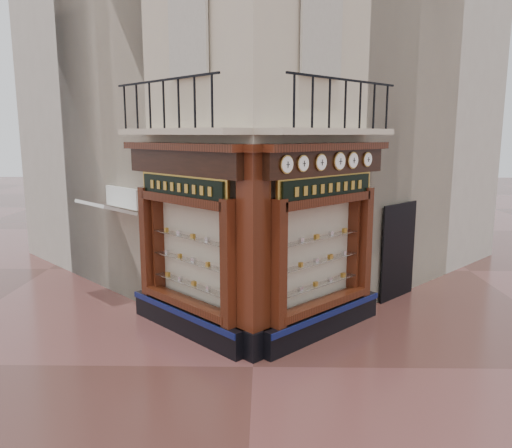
{
  "coord_description": "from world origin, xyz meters",
  "views": [
    {
      "loc": [
        0.2,
        -8.41,
        4.16
      ],
      "look_at": [
        0.02,
        2.0,
        2.27
      ],
      "focal_mm": 35.0,
      "sensor_mm": 36.0,
      "label": 1
    }
  ],
  "objects_px": {
    "clock_d": "(339,161)",
    "clock_f": "(367,159)",
    "clock_a": "(287,164)",
    "signboard_right": "(328,188)",
    "clock_e": "(353,160)",
    "awning": "(111,303)",
    "signboard_left": "(182,187)",
    "clock_c": "(321,162)",
    "corner_pilaster": "(254,256)",
    "clock_b": "(303,163)"
  },
  "relations": [
    {
      "from": "corner_pilaster",
      "to": "awning",
      "type": "distance_m",
      "value": 5.06
    },
    {
      "from": "clock_a",
      "to": "awning",
      "type": "bearing_deg",
      "value": 100.11
    },
    {
      "from": "clock_e",
      "to": "corner_pilaster",
      "type": "bearing_deg",
      "value": 169.95
    },
    {
      "from": "clock_a",
      "to": "clock_f",
      "type": "xyz_separation_m",
      "value": [
        1.79,
        1.79,
        -0.0
      ]
    },
    {
      "from": "corner_pilaster",
      "to": "clock_d",
      "type": "xyz_separation_m",
      "value": [
        1.68,
        1.08,
        1.67
      ]
    },
    {
      "from": "clock_f",
      "to": "signboard_left",
      "type": "relative_size",
      "value": 0.15
    },
    {
      "from": "awning",
      "to": "clock_d",
      "type": "bearing_deg",
      "value": -154.16
    },
    {
      "from": "clock_f",
      "to": "signboard_left",
      "type": "height_order",
      "value": "clock_f"
    },
    {
      "from": "clock_d",
      "to": "signboard_left",
      "type": "height_order",
      "value": "clock_d"
    },
    {
      "from": "clock_c",
      "to": "awning",
      "type": "bearing_deg",
      "value": 110.24
    },
    {
      "from": "clock_a",
      "to": "signboard_right",
      "type": "bearing_deg",
      "value": 4.7
    },
    {
      "from": "clock_f",
      "to": "signboard_right",
      "type": "xyz_separation_m",
      "value": [
        -0.92,
        -0.76,
        -0.52
      ]
    },
    {
      "from": "clock_c",
      "to": "clock_d",
      "type": "relative_size",
      "value": 0.9
    },
    {
      "from": "clock_e",
      "to": "signboard_left",
      "type": "relative_size",
      "value": 0.17
    },
    {
      "from": "clock_d",
      "to": "signboard_left",
      "type": "xyz_separation_m",
      "value": [
        -3.15,
        -0.07,
        -0.52
      ]
    },
    {
      "from": "corner_pilaster",
      "to": "clock_e",
      "type": "relative_size",
      "value": 11.5
    },
    {
      "from": "awning",
      "to": "signboard_left",
      "type": "bearing_deg",
      "value": -176.37
    },
    {
      "from": "clock_b",
      "to": "clock_f",
      "type": "bearing_deg",
      "value": 0.0
    },
    {
      "from": "signboard_left",
      "to": "clock_c",
      "type": "bearing_deg",
      "value": -142.24
    },
    {
      "from": "clock_d",
      "to": "signboard_left",
      "type": "distance_m",
      "value": 3.19
    },
    {
      "from": "clock_f",
      "to": "clock_e",
      "type": "bearing_deg",
      "value": -180.0
    },
    {
      "from": "awning",
      "to": "signboard_right",
      "type": "xyz_separation_m",
      "value": [
        5.1,
        -1.92,
        3.1
      ]
    },
    {
      "from": "corner_pilaster",
      "to": "awning",
      "type": "xyz_separation_m",
      "value": [
        -3.64,
        2.93,
        -1.95
      ]
    },
    {
      "from": "clock_e",
      "to": "signboard_left",
      "type": "xyz_separation_m",
      "value": [
        -3.47,
        -0.39,
        -0.52
      ]
    },
    {
      "from": "clock_e",
      "to": "clock_c",
      "type": "bearing_deg",
      "value": 180.0
    },
    {
      "from": "clock_e",
      "to": "clock_a",
      "type": "bearing_deg",
      "value": 180.0
    },
    {
      "from": "clock_b",
      "to": "clock_f",
      "type": "height_order",
      "value": "same"
    },
    {
      "from": "clock_d",
      "to": "signboard_left",
      "type": "bearing_deg",
      "value": 136.22
    },
    {
      "from": "signboard_left",
      "to": "signboard_right",
      "type": "bearing_deg",
      "value": -135.0
    },
    {
      "from": "corner_pilaster",
      "to": "clock_b",
      "type": "distance_m",
      "value": 1.92
    },
    {
      "from": "clock_b",
      "to": "clock_d",
      "type": "relative_size",
      "value": 0.86
    },
    {
      "from": "corner_pilaster",
      "to": "clock_d",
      "type": "relative_size",
      "value": 10.91
    },
    {
      "from": "clock_c",
      "to": "clock_f",
      "type": "relative_size",
      "value": 1.05
    },
    {
      "from": "corner_pilaster",
      "to": "clock_f",
      "type": "distance_m",
      "value": 3.4
    },
    {
      "from": "clock_a",
      "to": "clock_e",
      "type": "bearing_deg",
      "value": -0.0
    },
    {
      "from": "clock_d",
      "to": "clock_e",
      "type": "xyz_separation_m",
      "value": [
        0.32,
        0.32,
        0.0
      ]
    },
    {
      "from": "awning",
      "to": "signboard_right",
      "type": "height_order",
      "value": "signboard_right"
    },
    {
      "from": "signboard_left",
      "to": "clock_b",
      "type": "bearing_deg",
      "value": -151.88
    },
    {
      "from": "clock_f",
      "to": "awning",
      "type": "height_order",
      "value": "clock_f"
    },
    {
      "from": "clock_d",
      "to": "clock_f",
      "type": "distance_m",
      "value": 0.98
    },
    {
      "from": "clock_e",
      "to": "signboard_left",
      "type": "bearing_deg",
      "value": 141.38
    },
    {
      "from": "clock_c",
      "to": "awning",
      "type": "xyz_separation_m",
      "value": [
        -4.91,
        2.26,
        -3.62
      ]
    },
    {
      "from": "clock_b",
      "to": "clock_c",
      "type": "relative_size",
      "value": 0.96
    },
    {
      "from": "clock_b",
      "to": "clock_d",
      "type": "distance_m",
      "value": 1.11
    },
    {
      "from": "corner_pilaster",
      "to": "awning",
      "type": "height_order",
      "value": "corner_pilaster"
    },
    {
      "from": "awning",
      "to": "signboard_left",
      "type": "height_order",
      "value": "signboard_left"
    },
    {
      "from": "clock_a",
      "to": "signboard_left",
      "type": "relative_size",
      "value": 0.16
    },
    {
      "from": "clock_c",
      "to": "clock_f",
      "type": "distance_m",
      "value": 1.56
    },
    {
      "from": "clock_f",
      "to": "signboard_right",
      "type": "relative_size",
      "value": 0.15
    },
    {
      "from": "clock_c",
      "to": "signboard_right",
      "type": "xyz_separation_m",
      "value": [
        0.19,
        0.35,
        -0.52
      ]
    }
  ]
}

